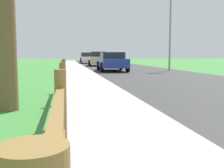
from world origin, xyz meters
TOP-DOWN VIEW (x-y plane):
  - ground_plane at (0.00, 25.00)m, footprint 120.00×120.00m
  - road_asphalt at (3.50, 27.00)m, footprint 7.00×66.00m
  - curb_concrete at (-3.00, 27.00)m, footprint 6.00×66.00m
  - grass_verge at (-4.50, 27.00)m, footprint 5.00×66.00m
  - rail_fence at (-2.04, 3.92)m, footprint 0.11×8.68m
  - parked_suv_blue at (1.50, 19.66)m, footprint 2.18×4.74m
  - parked_car_beige at (1.55, 29.65)m, footprint 2.18×4.66m
  - parked_car_white at (1.28, 38.77)m, footprint 2.34×4.33m
  - parked_car_silver at (1.64, 49.05)m, footprint 2.24×4.89m
  - street_lamp at (6.09, 19.43)m, footprint 1.17×0.20m

SIDE VIEW (x-z plane):
  - ground_plane at x=0.00m, z-range 0.00..0.00m
  - road_asphalt at x=3.50m, z-range 0.00..0.01m
  - curb_concrete at x=-3.00m, z-range 0.00..0.01m
  - grass_verge at x=-4.50m, z-range 0.00..0.01m
  - rail_fence at x=-2.04m, z-range 0.08..1.16m
  - parked_suv_blue at x=1.50m, z-range 0.02..1.43m
  - parked_car_white at x=1.28m, z-range 0.01..1.54m
  - parked_car_beige at x=1.55m, z-range 0.00..1.56m
  - parked_car_silver at x=1.64m, z-range -0.01..1.64m
  - street_lamp at x=6.09m, z-range 0.60..6.82m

